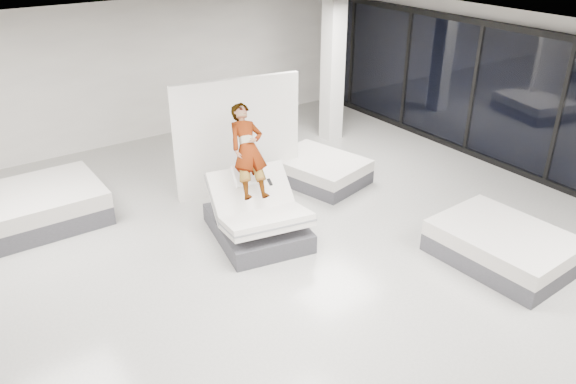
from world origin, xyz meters
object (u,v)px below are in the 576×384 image
at_px(hero_bed, 257,218).
at_px(flat_bed_left_far, 34,207).
at_px(person, 249,166).
at_px(flat_bed_right_near, 502,246).
at_px(column, 333,72).
at_px(remote, 270,182).
at_px(flat_bed_right_far, 319,170).
at_px(divider_panel, 238,137).

relative_size(hero_bed, flat_bed_left_far, 0.90).
bearing_deg(hero_bed, person, 78.96).
height_order(hero_bed, flat_bed_left_far, hero_bed).
distance_m(flat_bed_right_near, column, 5.99).
relative_size(flat_bed_left_far, column, 0.70).
bearing_deg(flat_bed_right_near, hero_bed, 134.33).
bearing_deg(hero_bed, remote, -17.67).
distance_m(hero_bed, flat_bed_right_near, 3.90).
bearing_deg(column, flat_bed_right_far, -134.07).
bearing_deg(flat_bed_left_far, hero_bed, -41.46).
bearing_deg(flat_bed_left_far, person, -37.20).
height_order(hero_bed, column, column).
height_order(person, flat_bed_right_far, person).
height_order(flat_bed_right_far, flat_bed_right_near, flat_bed_right_near).
distance_m(flat_bed_right_far, flat_bed_right_near, 3.97).
relative_size(remote, flat_bed_right_far, 0.07).
height_order(hero_bed, flat_bed_right_far, hero_bed).
bearing_deg(column, hero_bed, -143.04).
bearing_deg(hero_bed, flat_bed_right_far, 27.81).
bearing_deg(person, flat_bed_right_far, 32.44).
bearing_deg(person, flat_bed_left_far, 153.84).
xyz_separation_m(remote, divider_panel, (0.44, 1.77, 0.13)).
bearing_deg(hero_bed, column, 36.96).
bearing_deg(flat_bed_left_far, column, 2.86).
bearing_deg(person, flat_bed_right_near, -38.38).
relative_size(hero_bed, flat_bed_right_near, 0.99).
bearing_deg(flat_bed_right_far, flat_bed_right_near, -81.97).
bearing_deg(divider_panel, person, -102.75).
relative_size(person, divider_panel, 0.67).
distance_m(hero_bed, remote, 0.67).
bearing_deg(flat_bed_right_near, flat_bed_right_far, 98.03).
xyz_separation_m(flat_bed_right_far, flat_bed_left_far, (-5.10, 1.45, 0.06)).
height_order(remote, flat_bed_right_near, remote).
xyz_separation_m(divider_panel, flat_bed_right_far, (1.52, -0.56, -0.87)).
bearing_deg(flat_bed_right_far, person, -158.60).
xyz_separation_m(remote, flat_bed_right_far, (1.96, 1.21, -0.74)).
xyz_separation_m(person, flat_bed_right_near, (2.66, -3.11, -0.90)).
distance_m(flat_bed_right_near, flat_bed_left_far, 7.81).
bearing_deg(hero_bed, flat_bed_left_far, 138.54).
bearing_deg(remote, divider_panel, 87.09).
distance_m(person, column, 4.67).
bearing_deg(remote, person, 122.15).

